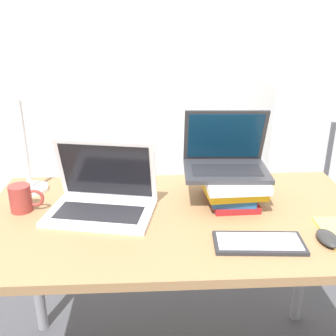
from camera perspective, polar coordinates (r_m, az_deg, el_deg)
name	(u,v)px	position (r m, az deg, el deg)	size (l,w,h in m)	color
wall_back	(160,28)	(2.88, -1.12, 19.59)	(8.00, 0.05, 2.70)	silver
desk	(177,237)	(1.45, 1.26, -9.94)	(1.38, 0.75, 0.77)	#9E754C
laptop_left	(102,198)	(1.43, -9.49, -4.34)	(0.41, 0.32, 0.25)	silver
book_stack	(231,186)	(1.50, 9.19, -2.65)	(0.23, 0.29, 0.11)	maroon
laptop_on_books	(226,159)	(1.49, 8.35, 1.31)	(0.32, 0.25, 0.23)	#333338
wireless_keyboard	(259,243)	(1.27, 13.04, -10.53)	(0.29, 0.14, 0.01)	#28282D
mouse	(328,238)	(1.34, 22.21, -9.40)	(0.06, 0.11, 0.03)	#2D2D2D
mug	(22,198)	(1.51, -20.46, -4.14)	(0.12, 0.08, 0.10)	#9E3833
desk_lamp	(33,94)	(1.52, -18.98, 10.16)	(0.23, 0.20, 0.54)	white
mini_fridge	(288,156)	(2.85, 17.04, 1.74)	(0.46, 0.61, 1.06)	white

